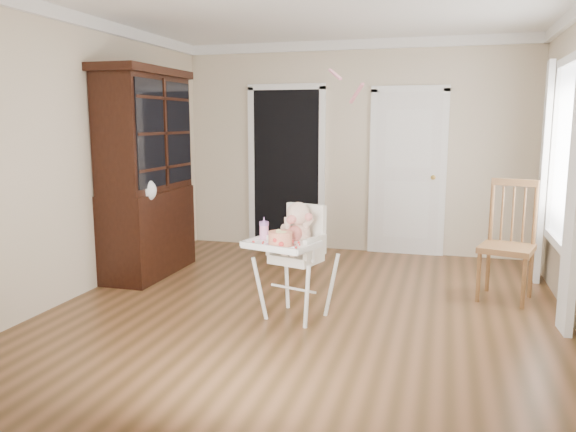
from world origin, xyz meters
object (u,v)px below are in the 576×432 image
(china_cabinet, at_px, (146,173))
(dining_chair, at_px, (508,244))
(cake, at_px, (280,238))
(high_chair, at_px, (296,248))
(sippy_cup, at_px, (264,230))

(china_cabinet, distance_m, dining_chair, 3.80)
(china_cabinet, bearing_deg, cake, -32.83)
(high_chair, relative_size, cake, 3.98)
(cake, bearing_deg, sippy_cup, 135.95)
(china_cabinet, relative_size, dining_chair, 1.97)
(china_cabinet, bearing_deg, dining_chair, 1.73)
(cake, xyz_separation_m, sippy_cup, (-0.20, 0.20, 0.02))
(cake, bearing_deg, dining_chair, 35.63)
(china_cabinet, xyz_separation_m, dining_chair, (3.75, 0.11, -0.59))
(cake, relative_size, sippy_cup, 1.30)
(high_chair, distance_m, cake, 0.31)
(china_cabinet, bearing_deg, sippy_cup, -31.23)
(cake, height_order, dining_chair, dining_chair)
(cake, bearing_deg, high_chair, 77.84)
(high_chair, bearing_deg, sippy_cup, -147.86)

